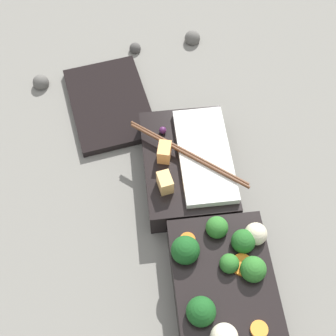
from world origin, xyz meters
The scene contains 7 objects.
ground_plane centered at (0.00, 0.00, 0.00)m, with size 3.00×3.00×0.00m, color slate.
bento_tray_vegetable centered at (-0.10, -0.02, 0.03)m, with size 0.20×0.14×0.08m.
bento_tray_rice centered at (0.11, 0.00, 0.03)m, with size 0.20×0.18×0.08m.
bento_lid centered at (0.27, 0.12, 0.01)m, with size 0.20×0.14×0.01m, color black.
pebble_0 centered at (0.42, -0.05, 0.01)m, with size 0.03×0.03×0.03m, color #595651.
pebble_1 centered at (0.34, 0.25, 0.01)m, with size 0.03×0.03×0.03m, color #595651.
pebble_2 centered at (0.41, 0.06, 0.01)m, with size 0.02×0.02×0.02m, color #474442.
Camera 1 is at (-0.29, 0.08, 0.69)m, focal length 50.00 mm.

